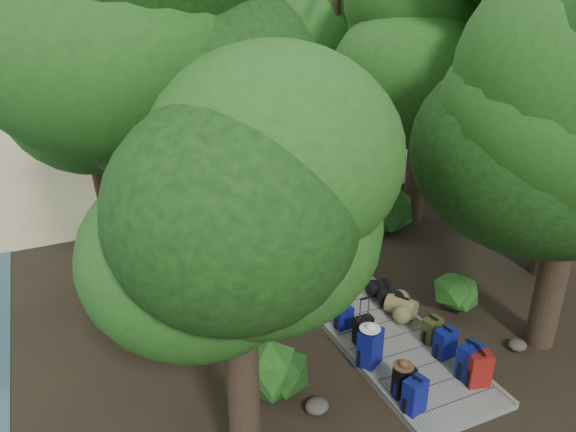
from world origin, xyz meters
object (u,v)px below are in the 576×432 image
backpack_right_a (479,367)px  duffel_right_khaki (401,306)px  backpack_right_b (470,359)px  backpack_right_d (432,329)px  backpack_right_c (445,342)px  backpack_left_a (415,394)px  backpack_left_d (344,316)px  backpack_left_c (370,345)px  lone_suitcase_on_sand (236,170)px  duffel_right_black (386,294)px  suitcase_on_boardwalk (363,330)px  kayak (140,163)px  backpack_left_b (404,380)px  sun_lounger (269,148)px

backpack_right_a → duffel_right_khaki: bearing=103.8°
backpack_right_b → backpack_right_d: size_ratio=1.36×
backpack_right_b → backpack_right_c: size_ratio=1.16×
backpack_left_a → backpack_left_d: backpack_left_a is taller
backpack_left_c → backpack_right_a: backpack_left_c is taller
lone_suitcase_on_sand → duffel_right_black: bearing=-71.2°
suitcase_on_boardwalk → backpack_left_a: bearing=-95.4°
backpack_left_a → backpack_right_a: backpack_right_a is taller
backpack_left_c → duffel_right_black: size_ratio=1.27×
backpack_right_a → duffel_right_khaki: (0.02, 2.39, -0.15)m
backpack_left_a → suitcase_on_boardwalk: bearing=69.5°
suitcase_on_boardwalk → kayak: size_ratio=0.16×
backpack_left_b → backpack_right_a: size_ratio=0.89×
kayak → backpack_right_a: bearing=-98.3°
backpack_left_c → backpack_right_b: (1.46, -1.04, -0.04)m
duffel_right_khaki → suitcase_on_boardwalk: 1.34m
backpack_right_b → duffel_right_khaki: (0.03, 2.16, -0.17)m
backpack_left_d → backpack_right_a: bearing=-67.0°
backpack_left_c → kayak: 13.67m
backpack_right_a → suitcase_on_boardwalk: (-1.23, 1.91, -0.08)m
backpack_left_b → backpack_left_c: 0.97m
backpack_left_a → backpack_right_c: size_ratio=1.09×
backpack_left_d → duffel_right_khaki: (1.35, -0.11, -0.05)m
backpack_right_c → sun_lounger: bearing=76.2°
duffel_right_khaki → suitcase_on_boardwalk: (-1.25, -0.48, 0.08)m
backpack_left_d → backpack_right_a: size_ratio=0.73×
backpack_left_a → backpack_right_a: bearing=-11.0°
backpack_left_b → duffel_right_khaki: size_ratio=1.03×
suitcase_on_boardwalk → backpack_left_b: bearing=-94.4°
backpack_left_c → duffel_right_khaki: size_ratio=1.34×
backpack_left_d → backpack_right_d: bearing=-44.0°
backpack_left_b → backpack_right_d: (1.42, 1.07, -0.05)m
duffel_right_khaki → kayak: size_ratio=0.18×
suitcase_on_boardwalk → backpack_right_c: bearing=-39.9°
backpack_left_a → backpack_right_d: (1.49, 1.47, -0.08)m
backpack_left_d → duffel_right_khaki: size_ratio=0.84×
backpack_right_b → sun_lounger: backpack_right_b is taller
backpack_left_a → backpack_left_b: 0.40m
backpack_left_a → sun_lounger: (3.26, 14.24, -0.12)m
backpack_left_a → kayak: backpack_left_a is taller
backpack_right_a → backpack_left_a: bearing=-162.2°
kayak → backpack_left_a: bearing=-103.8°
lone_suitcase_on_sand → backpack_left_b: bearing=-78.3°
backpack_left_b → lone_suitcase_on_sand: bearing=89.9°
duffel_right_black → backpack_left_a: bearing=-92.7°
backpack_left_b → lone_suitcase_on_sand: backpack_left_b is taller
backpack_right_b → suitcase_on_boardwalk: (-1.22, 1.68, -0.09)m
backpack_left_a → duffel_right_khaki: (1.46, 2.48, -0.15)m
backpack_right_a → duffel_right_black: (0.01, 2.96, -0.15)m
backpack_left_b → backpack_right_c: bearing=28.3°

